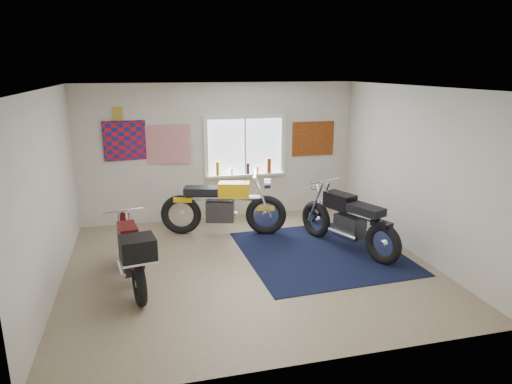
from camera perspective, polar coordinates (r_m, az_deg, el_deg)
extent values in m
plane|color=#9E896B|center=(7.16, -0.81, -9.22)|extent=(5.50, 5.50, 0.00)
plane|color=white|center=(6.52, -0.91, 12.90)|extent=(5.50, 5.50, 0.00)
plane|color=silver|center=(9.12, -4.49, 5.00)|extent=(5.50, 0.00, 5.50)
plane|color=silver|center=(4.43, 6.65, -6.28)|extent=(5.50, 0.00, 5.50)
plane|color=silver|center=(6.67, -24.52, -0.19)|extent=(0.00, 5.00, 5.00)
plane|color=silver|center=(7.80, 19.21, 2.44)|extent=(0.00, 5.00, 5.00)
cube|color=black|center=(7.71, 8.13, -7.48)|extent=(2.60, 2.70, 0.01)
cube|color=white|center=(9.18, -1.40, 5.75)|extent=(1.50, 0.02, 1.10)
cube|color=white|center=(9.09, -1.40, 9.40)|extent=(1.66, 0.06, 0.08)
cube|color=white|center=(9.28, -1.36, 2.14)|extent=(1.66, 0.06, 0.08)
cube|color=white|center=(9.03, -6.30, 5.49)|extent=(0.08, 0.06, 1.10)
cube|color=white|center=(9.37, 3.36, 5.92)|extent=(0.08, 0.06, 1.10)
cube|color=white|center=(9.16, -1.38, 5.73)|extent=(0.04, 0.06, 1.10)
cube|color=white|center=(9.22, -1.27, 2.18)|extent=(1.60, 0.16, 0.04)
cylinder|color=olive|center=(9.07, -4.83, 2.94)|extent=(0.07, 0.07, 0.28)
cylinder|color=silver|center=(9.13, -3.05, 2.55)|extent=(0.06, 0.06, 0.12)
cylinder|color=black|center=(9.19, -1.02, 2.96)|extent=(0.06, 0.06, 0.22)
cylinder|color=gold|center=(9.24, 0.18, 2.79)|extent=(0.05, 0.05, 0.14)
cylinder|color=#6B2D0E|center=(9.29, 1.63, 3.35)|extent=(0.09, 0.09, 0.30)
plane|color=red|center=(8.93, -15.39, 6.23)|extent=(1.00, 0.07, 1.00)
plane|color=red|center=(8.93, -11.16, 5.84)|extent=(0.90, 0.09, 0.90)
cube|color=#AB8C30|center=(8.87, -16.93, 9.33)|extent=(0.18, 0.02, 0.24)
cube|color=#A54C14|center=(9.58, 7.15, 6.64)|extent=(0.90, 0.03, 0.70)
torus|color=black|center=(8.35, 1.25, -2.89)|extent=(0.76, 0.33, 0.75)
torus|color=black|center=(8.48, -9.35, -2.81)|extent=(0.76, 0.33, 0.75)
cylinder|color=white|center=(8.35, 1.25, -2.89)|extent=(0.15, 0.14, 0.12)
cylinder|color=white|center=(8.48, -9.35, -2.81)|extent=(0.15, 0.14, 0.12)
cylinder|color=white|center=(8.28, -4.14, -0.74)|extent=(1.38, 0.46, 0.10)
cube|color=#2B2B2E|center=(8.36, -4.48, -2.35)|extent=(0.56, 0.43, 0.38)
cylinder|color=white|center=(8.56, -4.36, -2.70)|extent=(0.61, 0.23, 0.08)
cube|color=yellow|center=(8.23, -2.77, 0.30)|extent=(0.61, 0.42, 0.27)
cube|color=black|center=(8.29, -6.84, 0.16)|extent=(0.67, 0.46, 0.13)
cube|color=yellow|center=(8.38, -9.07, -0.86)|extent=(0.37, 0.26, 0.09)
cube|color=yellow|center=(8.31, 1.25, -2.02)|extent=(0.34, 0.23, 0.06)
cylinder|color=white|center=(8.14, -0.13, 2.26)|extent=(0.22, 0.68, 0.04)
cylinder|color=white|center=(8.18, 1.43, 1.04)|extent=(0.15, 0.20, 0.18)
torus|color=black|center=(8.31, 7.49, -3.38)|extent=(0.39, 0.67, 0.67)
torus|color=black|center=(7.39, 15.59, -6.24)|extent=(0.39, 0.67, 0.67)
cylinder|color=white|center=(8.31, 7.49, -3.38)|extent=(0.14, 0.15, 0.12)
cylinder|color=white|center=(7.39, 15.59, -6.24)|extent=(0.14, 0.15, 0.12)
cylinder|color=white|center=(7.73, 11.42, -2.44)|extent=(0.61, 1.27, 0.10)
cube|color=#2B2B2E|center=(7.77, 11.63, -4.17)|extent=(0.46, 0.56, 0.36)
cylinder|color=white|center=(7.68, 10.73, -5.19)|extent=(0.29, 0.57, 0.07)
cube|color=black|center=(7.81, 10.44, -1.06)|extent=(0.46, 0.60, 0.26)
cube|color=black|center=(7.46, 13.60, -2.18)|extent=(0.50, 0.65, 0.13)
cube|color=black|center=(7.32, 15.44, -3.88)|extent=(0.28, 0.36, 0.09)
cube|color=black|center=(8.27, 7.52, -2.54)|extent=(0.25, 0.33, 0.05)
cylinder|color=white|center=(7.97, 8.64, 1.42)|extent=(0.62, 0.29, 0.04)
cylinder|color=white|center=(8.16, 7.53, 0.55)|extent=(0.20, 0.16, 0.17)
torus|color=black|center=(7.33, -16.05, -6.71)|extent=(0.22, 0.62, 0.61)
torus|color=black|center=(6.14, -14.38, -11.02)|extent=(0.22, 0.62, 0.61)
cylinder|color=white|center=(7.33, -16.05, -6.71)|extent=(0.11, 0.12, 0.10)
cylinder|color=white|center=(6.14, -14.38, -11.02)|extent=(0.11, 0.12, 0.10)
cylinder|color=white|center=(6.63, -15.47, -6.46)|extent=(0.27, 1.17, 0.08)
cube|color=#2B2B2E|center=(6.66, -15.28, -8.24)|extent=(0.32, 0.46, 0.32)
cylinder|color=white|center=(6.68, -16.51, -9.13)|extent=(0.15, 0.52, 0.07)
cube|color=#460C0B|center=(6.74, -15.75, -4.93)|extent=(0.31, 0.50, 0.22)
cube|color=black|center=(6.28, -15.11, -6.55)|extent=(0.34, 0.55, 0.11)
cube|color=#460C0B|center=(6.08, -14.62, -8.62)|extent=(0.19, 0.30, 0.07)
cube|color=#460C0B|center=(7.29, -16.12, -5.90)|extent=(0.17, 0.28, 0.05)
cylinder|color=white|center=(6.96, -16.26, -2.21)|extent=(0.58, 0.12, 0.03)
cylinder|color=white|center=(7.18, -16.37, -2.93)|extent=(0.16, 0.12, 0.15)
cube|color=black|center=(5.85, -14.57, -6.80)|extent=(0.48, 0.45, 0.28)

